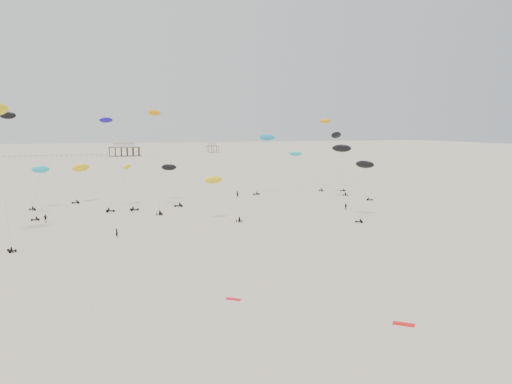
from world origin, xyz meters
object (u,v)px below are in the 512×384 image
object	(u,v)px
rig_3	(39,180)
pavilion_small	(213,148)
pavilion_main	(124,150)
rig_8	(15,141)
spectator_0	(117,237)

from	to	relation	value
rig_3	pavilion_small	bearing A→B (deg)	-144.57
pavilion_main	pavilion_small	xyz separation A→B (m)	(70.00, 30.00, -0.74)
pavilion_small	rig_8	world-z (taller)	rig_8
rig_8	spectator_0	distance (m)	38.28
rig_3	spectator_0	distance (m)	44.03
rig_3	rig_8	xyz separation A→B (m)	(-3.25, -12.26, 9.95)
rig_8	pavilion_main	bearing A→B (deg)	-28.17
pavilion_small	pavilion_main	bearing A→B (deg)	-156.80
spectator_0	pavilion_small	bearing A→B (deg)	-50.36
rig_8	rig_3	bearing A→B (deg)	-33.95
pavilion_main	pavilion_small	distance (m)	76.16
rig_3	spectator_0	world-z (taller)	rig_3
rig_3	pavilion_main	bearing A→B (deg)	-130.97
spectator_0	rig_8	bearing A→B (deg)	1.78
pavilion_main	rig_8	distance (m)	239.84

